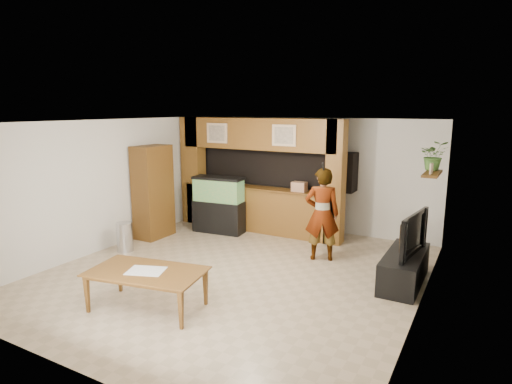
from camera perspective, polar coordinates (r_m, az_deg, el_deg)
The scene contains 20 objects.
floor at distance 7.58m, azimuth -2.83°, elevation -10.72°, with size 6.50×6.50×0.00m, color tan.
ceiling at distance 7.04m, azimuth -3.03°, elevation 9.33°, with size 6.50×6.50×0.00m, color white.
wall_back at distance 10.06m, azimuth 6.89°, elevation 2.39°, with size 6.00×6.00×0.00m, color beige.
wall_left at distance 9.12m, azimuth -19.17°, elevation 0.93°, with size 6.50×6.50×0.00m, color beige.
wall_right at distance 6.20m, azimuth 21.39°, elevation -3.86°, with size 6.50×6.50×0.00m, color beige.
partition at distance 9.91m, azimuth 0.45°, elevation 2.41°, with size 4.20×0.99×2.60m.
wall_clock at distance 9.70m, azimuth -14.87°, elevation 5.34°, with size 0.05×0.25×0.25m.
wall_shelf at distance 8.05m, azimuth 22.45°, elevation 2.29°, with size 0.25×0.90×0.04m, color brown.
pantry_cabinet at distance 9.63m, azimuth -13.57°, elevation 0.02°, with size 0.51×0.83×2.03m, color brown.
trash_can at distance 8.95m, azimuth -17.11°, elevation -5.75°, with size 0.32×0.32×0.59m, color #B2B2B7.
aquarium at distance 9.81m, azimuth -5.00°, elevation -1.78°, with size 1.17×0.44×1.29m.
tv_stand at distance 7.47m, azimuth 19.15°, elevation -9.59°, with size 0.57×1.54×0.51m, color black.
television at distance 7.28m, azimuth 19.45°, elevation -5.17°, with size 1.19×0.16×0.68m, color black.
photo_frame at distance 7.84m, azimuth 22.34°, elevation 2.90°, with size 0.03×0.14×0.18m, color tan.
potted_plant at distance 8.33m, azimuth 22.65°, elevation 4.52°, with size 0.48×0.41×0.53m, color #3C6829.
person at distance 8.06m, azimuth 8.79°, elevation -2.94°, with size 0.64×0.42×1.76m, color tan.
microphone at distance 7.72m, azimuth 8.93°, elevation 3.39°, with size 0.03×0.03×0.15m, color black.
dining_table at distance 6.39m, azimuth -14.43°, elevation -12.61°, with size 1.63×0.91×0.57m, color brown.
newspaper_a at distance 6.30m, azimuth -14.45°, elevation -10.13°, with size 0.51×0.37×0.01m, color silver.
counter_box at distance 9.30m, azimuth 5.79°, elevation 0.71°, with size 0.31×0.21×0.21m, color #A17457.
Camera 1 is at (3.72, -5.97, 2.83)m, focal length 30.00 mm.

